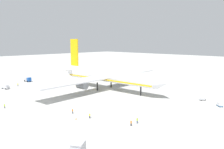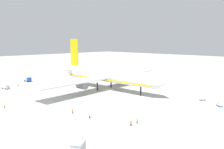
{
  "view_description": "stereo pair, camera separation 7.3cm",
  "coord_description": "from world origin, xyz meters",
  "views": [
    {
      "loc": [
        81.72,
        -82.94,
        24.47
      ],
      "look_at": [
        -1.36,
        4.0,
        7.17
      ],
      "focal_mm": 37.77,
      "sensor_mm": 36.0,
      "label": 1
    },
    {
      "loc": [
        81.77,
        -82.89,
        24.47
      ],
      "look_at": [
        -1.36,
        4.0,
        7.17
      ],
      "focal_mm": 37.77,
      "sensor_mm": 36.0,
      "label": 2
    }
  ],
  "objects": [
    {
      "name": "ground_worker_0",
      "position": [
        40.54,
        -28.97,
        0.89
      ],
      "size": [
        0.55,
        0.55,
        1.74
      ],
      "color": "navy",
      "rests_on": "ground"
    },
    {
      "name": "airliner",
      "position": [
        -1.36,
        0.05,
        7.0
      ],
      "size": [
        67.36,
        80.18,
        25.4
      ],
      "color": "white",
      "rests_on": "ground"
    },
    {
      "name": "traffic_cone_0",
      "position": [
        24.55,
        -39.43,
        0.28
      ],
      "size": [
        0.36,
        0.36,
        0.55
      ],
      "primitive_type": "cone",
      "color": "orange",
      "rests_on": "ground"
    },
    {
      "name": "ground_worker_4",
      "position": [
        -41.71,
        -27.61,
        0.9
      ],
      "size": [
        0.5,
        0.5,
        1.77
      ],
      "color": "black",
      "rests_on": "ground"
    },
    {
      "name": "ground_worker_2",
      "position": [
        26.72,
        -35.66,
        0.84
      ],
      "size": [
        0.47,
        0.47,
        1.66
      ],
      "color": "black",
      "rests_on": "ground"
    },
    {
      "name": "ground_worker_1",
      "position": [
        -4.27,
        -49.79,
        0.81
      ],
      "size": [
        0.49,
        0.49,
        1.6
      ],
      "color": "#3F3F47",
      "rests_on": "ground"
    },
    {
      "name": "baggage_cart_2",
      "position": [
        43.19,
        11.56,
        0.69
      ],
      "size": [
        2.52,
        2.83,
        1.24
      ],
      "color": "gray",
      "rests_on": "ground"
    },
    {
      "name": "service_truck_1",
      "position": [
        -51.8,
        -16.89,
        1.43
      ],
      "size": [
        5.08,
        2.69,
        2.64
      ],
      "color": "#194CA5",
      "rests_on": "ground"
    },
    {
      "name": "ground_worker_5",
      "position": [
        40.54,
        -31.85,
        0.84
      ],
      "size": [
        0.41,
        0.41,
        1.66
      ],
      "color": "black",
      "rests_on": "ground"
    },
    {
      "name": "traffic_cone_1",
      "position": [
        -19.55,
        42.33,
        0.28
      ],
      "size": [
        0.36,
        0.36,
        0.55
      ],
      "primitive_type": "cone",
      "color": "orange",
      "rests_on": "ground"
    },
    {
      "name": "baggage_cart_0",
      "position": [
        51.7,
        7.07,
        0.82
      ],
      "size": [
        2.88,
        2.96,
        1.51
      ],
      "color": "#26598C",
      "rests_on": "ground"
    },
    {
      "name": "service_van",
      "position": [
        -39.28,
        -35.13,
        1.03
      ],
      "size": [
        4.67,
        2.84,
        1.97
      ],
      "color": "silver",
      "rests_on": "ground"
    },
    {
      "name": "ground_plane",
      "position": [
        0.0,
        0.0,
        0.0
      ],
      "size": [
        600.0,
        600.0,
        0.0
      ],
      "primitive_type": "plane",
      "color": "#B2B2AD"
    },
    {
      "name": "ground_worker_3",
      "position": [
        18.79,
        -36.46,
        0.85
      ],
      "size": [
        0.5,
        0.5,
        1.67
      ],
      "color": "#3F3F47",
      "rests_on": "ground"
    }
  ]
}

